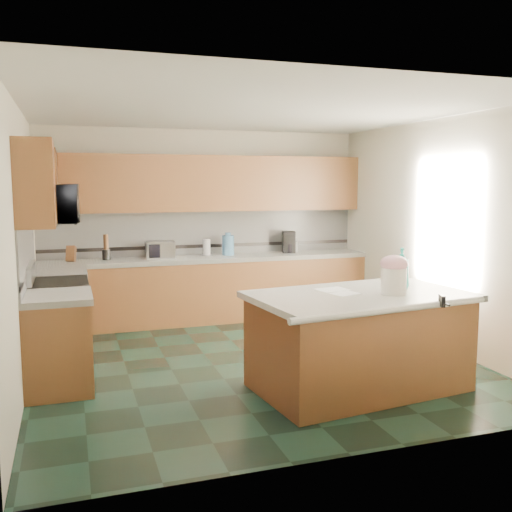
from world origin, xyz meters
name	(u,v)px	position (x,y,z in m)	size (l,w,h in m)	color
floor	(253,361)	(0.00, 0.00, 0.00)	(4.60, 4.60, 0.00)	black
ceiling	(253,110)	(0.00, 0.00, 2.70)	(4.60, 4.60, 0.00)	white
wall_back	(204,224)	(0.00, 2.32, 1.35)	(4.60, 0.04, 2.70)	silver
wall_front	(357,270)	(0.00, -2.32, 1.35)	(4.60, 0.04, 2.70)	silver
wall_left	(19,247)	(-2.32, 0.00, 1.35)	(0.04, 4.60, 2.70)	silver
wall_right	(438,233)	(2.32, 0.00, 1.35)	(0.04, 4.60, 2.70)	silver
back_base_cab	(210,291)	(0.00, 2.00, 0.43)	(4.60, 0.60, 0.86)	#3F1E0F
back_countertop	(209,259)	(0.00, 2.00, 0.89)	(4.60, 0.64, 0.06)	white
back_upper_cab	(206,183)	(0.00, 2.13, 1.94)	(4.60, 0.33, 0.78)	#3F1E0F
back_backsplash	(204,232)	(0.00, 2.29, 1.24)	(4.60, 0.02, 0.63)	silver
back_accent_band	(205,246)	(0.00, 2.28, 1.04)	(4.60, 0.01, 0.05)	black
left_base_cab_rear	(60,311)	(-2.00, 1.29, 0.43)	(0.60, 0.82, 0.86)	#3F1E0F
left_counter_rear	(59,273)	(-2.00, 1.29, 0.89)	(0.64, 0.82, 0.06)	white
left_base_cab_front	(58,345)	(-2.00, -0.24, 0.43)	(0.60, 0.72, 0.86)	#3F1E0F
left_counter_front	(56,297)	(-2.00, -0.24, 0.89)	(0.64, 0.72, 0.06)	white
left_backsplash	(27,252)	(-2.29, 0.55, 1.24)	(0.02, 2.30, 0.63)	silver
left_accent_band	(28,271)	(-2.28, 0.55, 1.04)	(0.01, 2.30, 0.05)	black
left_upper_cab_rear	(43,183)	(-2.13, 1.42, 1.94)	(0.33, 1.09, 0.78)	#3F1E0F
left_upper_cab_front	(35,184)	(-2.13, -0.24, 1.94)	(0.33, 0.72, 0.78)	#3F1E0F
range_body	(59,326)	(-2.00, 0.50, 0.44)	(0.60, 0.76, 0.88)	#B7B7BC
range_oven_door	(88,327)	(-1.71, 0.50, 0.40)	(0.02, 0.68, 0.55)	black
range_cooktop	(58,283)	(-2.00, 0.50, 0.90)	(0.62, 0.78, 0.04)	black
range_handle	(90,293)	(-1.68, 0.50, 0.78)	(0.02, 0.02, 0.66)	#B7B7BC
range_backguard	(30,273)	(-2.26, 0.50, 1.02)	(0.06, 0.76, 0.18)	#B7B7BC
microwave	(54,204)	(-2.00, 0.50, 1.73)	(0.73, 0.50, 0.41)	#B7B7BC
island_base	(359,344)	(0.71, -1.08, 0.43)	(1.90, 1.09, 0.86)	#3F1E0F
island_top	(360,296)	(0.71, -1.08, 0.89)	(2.00, 1.19, 0.06)	white
island_bullnose	(394,310)	(0.71, -1.68, 0.89)	(0.06, 0.06, 2.00)	white
treat_jar	(394,281)	(0.98, -1.21, 1.04)	(0.24, 0.24, 0.25)	silver
treat_jar_lid	(394,264)	(0.98, -1.21, 1.21)	(0.26, 0.26, 0.16)	pink
treat_jar_knob	(394,258)	(0.98, -1.21, 1.26)	(0.03, 0.03, 0.08)	tan
treat_jar_knob_end_l	(390,258)	(0.94, -1.21, 1.26)	(0.05, 0.05, 0.05)	tan
treat_jar_knob_end_r	(398,258)	(1.02, -1.21, 1.26)	(0.05, 0.05, 0.05)	tan
soap_bottle_island	(402,268)	(1.19, -1.01, 1.12)	(0.15, 0.16, 0.40)	teal
paper_sheet_a	(345,293)	(0.56, -1.06, 0.92)	(0.25, 0.19, 0.00)	white
paper_sheet_b	(332,289)	(0.54, -0.84, 0.92)	(0.29, 0.22, 0.00)	white
clamp_body	(442,301)	(1.19, -1.66, 0.93)	(0.03, 0.11, 0.10)	black
clamp_handle	(447,304)	(1.19, -1.72, 0.91)	(0.02, 0.02, 0.08)	black
knife_block	(71,254)	(-1.85, 2.05, 1.02)	(0.11, 0.09, 0.20)	#472814
utensil_crock	(106,255)	(-1.40, 2.08, 0.99)	(0.11, 0.11, 0.14)	black
utensil_bundle	(106,242)	(-1.40, 2.08, 1.16)	(0.06, 0.06, 0.20)	#472814
toaster_oven	(160,250)	(-0.68, 2.05, 1.03)	(0.39, 0.26, 0.22)	#B7B7BC
toaster_oven_door	(162,251)	(-0.68, 1.93, 1.03)	(0.35, 0.01, 0.18)	black
paper_towel	(207,247)	(-0.01, 2.10, 1.04)	(0.10, 0.10, 0.23)	white
paper_towel_base	(207,255)	(-0.01, 2.10, 0.93)	(0.16, 0.16, 0.01)	#B7B7BC
water_jug	(228,245)	(0.29, 2.06, 1.06)	(0.17, 0.17, 0.28)	teal
water_jug_neck	(228,234)	(0.29, 2.06, 1.22)	(0.08, 0.08, 0.04)	teal
coffee_maker	(289,242)	(1.23, 2.08, 1.08)	(0.19, 0.20, 0.32)	black
coffee_carafe	(290,248)	(1.23, 2.03, 0.99)	(0.13, 0.13, 0.13)	black
soap_bottle_back	(293,245)	(1.29, 2.05, 1.04)	(0.10, 0.11, 0.23)	white
soap_back_cap	(293,236)	(1.29, 2.05, 1.17)	(0.02, 0.02, 0.03)	red
window_light_proxy	(447,222)	(2.29, -0.20, 1.50)	(0.02, 1.40, 1.10)	white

